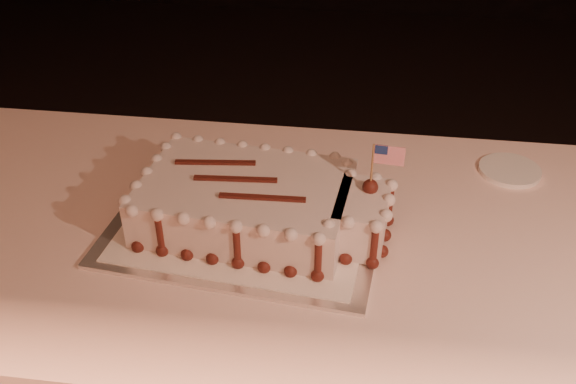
# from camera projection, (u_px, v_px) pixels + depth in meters

# --- Properties ---
(banquet_table) EXTENTS (2.40, 0.80, 0.75)m
(banquet_table) POSITION_uv_depth(u_px,v_px,m) (414.00, 374.00, 1.41)
(banquet_table) COLOR #FFD4C5
(banquet_table) RESTS_ON ground
(cake_board) EXTENTS (0.55, 0.43, 0.01)m
(cake_board) POSITION_uv_depth(u_px,v_px,m) (247.00, 223.00, 1.24)
(cake_board) COLOR silver
(cake_board) RESTS_ON banquet_table
(doily) EXTENTS (0.49, 0.39, 0.00)m
(doily) POSITION_uv_depth(u_px,v_px,m) (247.00, 221.00, 1.23)
(doily) COLOR white
(doily) RESTS_ON cake_board
(sheet_cake) EXTENTS (0.50, 0.31, 0.19)m
(sheet_cake) POSITION_uv_depth(u_px,v_px,m) (260.00, 204.00, 1.20)
(sheet_cake) COLOR silver
(sheet_cake) RESTS_ON doily
(side_plate) EXTENTS (0.13, 0.13, 0.01)m
(side_plate) POSITION_uv_depth(u_px,v_px,m) (510.00, 170.00, 1.39)
(side_plate) COLOR white
(side_plate) RESTS_ON banquet_table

